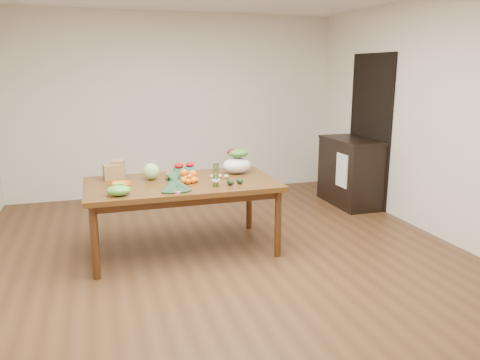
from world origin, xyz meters
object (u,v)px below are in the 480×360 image
object	(u,v)px
dining_table	(183,216)
kale_bunch	(176,183)
cabbage	(151,172)
salad_bag	(237,162)
paper_bag	(113,170)
cabinet	(350,172)
mandarin_cluster	(190,178)
asparagus_bundle	(216,174)

from	to	relation	value
dining_table	kale_bunch	bearing A→B (deg)	-108.62
dining_table	cabbage	size ratio (longest dim) A/B	11.21
salad_bag	paper_bag	bearing A→B (deg)	174.75
cabinet	salad_bag	distance (m)	2.14
dining_table	cabinet	size ratio (longest dim) A/B	1.91
cabbage	kale_bunch	size ratio (longest dim) A/B	0.43
dining_table	cabbage	distance (m)	0.58
salad_bag	kale_bunch	bearing A→B (deg)	-143.56
paper_bag	kale_bunch	bearing A→B (deg)	-52.36
cabinet	mandarin_cluster	bearing A→B (deg)	-156.21
cabbage	dining_table	bearing A→B (deg)	-34.11
cabinet	asparagus_bundle	world-z (taller)	asparagus_bundle
paper_bag	asparagus_bundle	world-z (taller)	asparagus_bundle
cabbage	asparagus_bundle	world-z (taller)	asparagus_bundle
kale_bunch	cabinet	bearing A→B (deg)	27.39
mandarin_cluster	asparagus_bundle	world-z (taller)	asparagus_bundle
mandarin_cluster	salad_bag	size ratio (longest dim) A/B	0.56
kale_bunch	salad_bag	bearing A→B (deg)	36.18
paper_bag	asparagus_bundle	distance (m)	1.15
asparagus_bundle	salad_bag	bearing A→B (deg)	53.63
dining_table	kale_bunch	world-z (taller)	kale_bunch
mandarin_cluster	salad_bag	xyz separation A→B (m)	(0.59, 0.27, 0.08)
dining_table	salad_bag	bearing A→B (deg)	17.76
mandarin_cluster	salad_bag	bearing A→B (deg)	24.47
paper_bag	asparagus_bundle	bearing A→B (deg)	-33.80
paper_bag	kale_bunch	xyz separation A→B (m)	(0.54, -0.70, -0.02)
paper_bag	salad_bag	bearing A→B (deg)	-5.25
asparagus_bundle	cabinet	bearing A→B (deg)	30.23
paper_bag	cabinet	bearing A→B (deg)	12.45
cabbage	asparagus_bundle	bearing A→B (deg)	-40.56
dining_table	mandarin_cluster	world-z (taller)	mandarin_cluster
cabbage	asparagus_bundle	size ratio (longest dim) A/B	0.69
dining_table	cabinet	bearing A→B (deg)	21.93
dining_table	asparagus_bundle	world-z (taller)	asparagus_bundle
paper_bag	cabbage	xyz separation A→B (m)	(0.38, -0.15, -0.01)
dining_table	kale_bunch	distance (m)	0.59
cabbage	asparagus_bundle	xyz separation A→B (m)	(0.57, -0.49, 0.04)
cabbage	salad_bag	world-z (taller)	salad_bag
mandarin_cluster	kale_bunch	xyz separation A→B (m)	(-0.19, -0.31, 0.03)
cabinet	cabbage	distance (m)	3.03
dining_table	paper_bag	world-z (taller)	paper_bag
mandarin_cluster	kale_bunch	distance (m)	0.37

